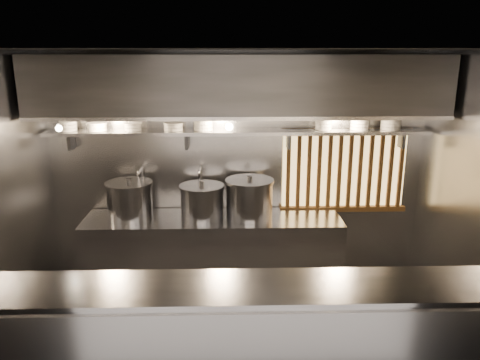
{
  "coord_description": "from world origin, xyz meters",
  "views": [
    {
      "loc": [
        -0.12,
        -4.03,
        2.79
      ],
      "look_at": [
        0.0,
        0.55,
        1.52
      ],
      "focal_mm": 35.0,
      "sensor_mm": 36.0,
      "label": 1
    }
  ],
  "objects_px": {
    "heat_lamp": "(56,123)",
    "pendant_bulb": "(229,127)",
    "stock_pot_left": "(130,200)",
    "stock_pot_mid": "(202,201)",
    "stock_pot_right": "(249,198)"
  },
  "relations": [
    {
      "from": "heat_lamp",
      "to": "stock_pot_mid",
      "type": "distance_m",
      "value": 1.79
    },
    {
      "from": "heat_lamp",
      "to": "stock_pot_right",
      "type": "xyz_separation_m",
      "value": [
        2.03,
        0.31,
        -0.94
      ]
    },
    {
      "from": "stock_pot_left",
      "to": "stock_pot_right",
      "type": "bearing_deg",
      "value": -0.37
    },
    {
      "from": "pendant_bulb",
      "to": "stock_pot_left",
      "type": "bearing_deg",
      "value": -178.62
    },
    {
      "from": "stock_pot_right",
      "to": "pendant_bulb",
      "type": "bearing_deg",
      "value": 170.89
    },
    {
      "from": "pendant_bulb",
      "to": "stock_pot_mid",
      "type": "height_order",
      "value": "pendant_bulb"
    },
    {
      "from": "heat_lamp",
      "to": "pendant_bulb",
      "type": "height_order",
      "value": "heat_lamp"
    },
    {
      "from": "pendant_bulb",
      "to": "stock_pot_left",
      "type": "relative_size",
      "value": 0.28
    },
    {
      "from": "heat_lamp",
      "to": "pendant_bulb",
      "type": "distance_m",
      "value": 1.83
    },
    {
      "from": "heat_lamp",
      "to": "pendant_bulb",
      "type": "xyz_separation_m",
      "value": [
        1.8,
        0.35,
        -0.11
      ]
    },
    {
      "from": "stock_pot_right",
      "to": "stock_pot_left",
      "type": "bearing_deg",
      "value": 179.63
    },
    {
      "from": "heat_lamp",
      "to": "pendant_bulb",
      "type": "relative_size",
      "value": 1.87
    },
    {
      "from": "pendant_bulb",
      "to": "stock_pot_left",
      "type": "height_order",
      "value": "pendant_bulb"
    },
    {
      "from": "pendant_bulb",
      "to": "heat_lamp",
      "type": "bearing_deg",
      "value": -169.0
    },
    {
      "from": "stock_pot_left",
      "to": "stock_pot_right",
      "type": "xyz_separation_m",
      "value": [
        1.39,
        -0.01,
        0.01
      ]
    }
  ]
}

